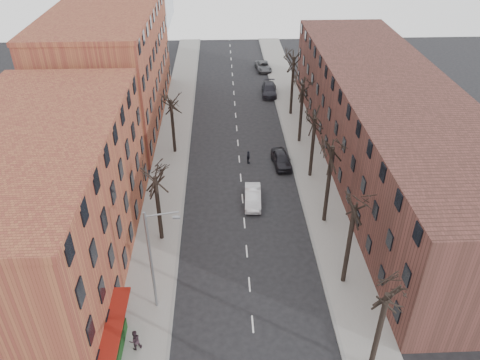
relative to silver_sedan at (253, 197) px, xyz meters
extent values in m
cube|color=gray|center=(-9.00, 11.79, -0.67)|extent=(4.00, 90.00, 0.15)
cube|color=gray|center=(7.00, 11.79, -0.67)|extent=(4.00, 90.00, 0.15)
cube|color=brown|center=(-17.00, -8.21, 5.25)|extent=(12.00, 26.00, 12.00)
cube|color=brown|center=(-17.00, 20.79, 6.25)|extent=(12.00, 28.00, 14.00)
cube|color=#532C26|center=(15.00, 6.79, 4.25)|extent=(12.00, 50.00, 10.00)
cube|color=maroon|center=(-10.40, -17.21, -0.75)|extent=(1.20, 7.00, 0.15)
cube|color=#133613|center=(-10.50, -18.21, -0.10)|extent=(0.80, 6.00, 1.00)
cylinder|color=slate|center=(-8.20, -13.21, 3.75)|extent=(0.20, 0.20, 9.00)
cylinder|color=slate|center=(-7.10, -13.21, 8.05)|extent=(2.39, 0.12, 0.46)
cube|color=slate|center=(-6.10, -13.21, 7.75)|extent=(0.50, 0.22, 0.14)
imported|color=silver|center=(0.00, 0.00, 0.00)|extent=(1.81, 4.60, 1.49)
imported|color=black|center=(3.72, 7.25, 0.04)|extent=(2.27, 4.75, 1.57)
imported|color=black|center=(4.30, 27.96, 0.03)|extent=(2.51, 5.50, 1.56)
imported|color=#515358|center=(4.30, 38.59, -0.06)|extent=(2.78, 5.15, 1.37)
imported|color=#2A1C23|center=(-9.21, -17.06, 0.24)|extent=(1.01, 0.92, 1.68)
imported|color=black|center=(0.00, 7.83, 0.04)|extent=(0.67, 1.00, 1.58)
camera|label=1|loc=(-2.91, -38.21, 26.82)|focal=35.00mm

